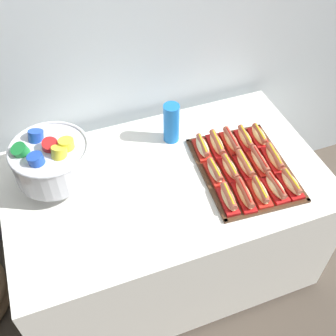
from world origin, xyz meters
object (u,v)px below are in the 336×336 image
(hot_dog_7, at_px, (245,165))
(cup_stack, at_px, (171,123))
(hot_dog_9, at_px, (274,158))
(hot_dog_11, at_px, (217,144))
(hot_dog_8, at_px, (260,161))
(hot_dog_1, at_px, (244,195))
(buffet_table, at_px, (166,223))
(hot_dog_13, at_px, (245,139))
(hot_dog_6, at_px, (230,168))
(hot_dog_10, at_px, (202,147))
(hot_dog_3, at_px, (276,187))
(hot_dog_12, at_px, (231,141))
(hot_dog_2, at_px, (260,191))
(punch_bowl, at_px, (51,160))
(serving_tray, at_px, (244,169))
(hot_dog_14, at_px, (259,136))
(hot_dog_4, at_px, (291,183))
(hot_dog_5, at_px, (215,172))
(hot_dog_0, at_px, (228,198))

(hot_dog_7, bearing_deg, cup_stack, 127.51)
(hot_dog_9, distance_m, hot_dog_11, 0.28)
(hot_dog_8, bearing_deg, hot_dog_1, -136.13)
(buffet_table, distance_m, hot_dog_13, 0.60)
(hot_dog_7, xyz_separation_m, cup_stack, (-0.25, 0.32, 0.07))
(hot_dog_6, bearing_deg, hot_dog_10, 110.59)
(hot_dog_8, height_order, cup_stack, cup_stack)
(hot_dog_6, bearing_deg, hot_dog_8, -3.86)
(buffet_table, distance_m, hot_dog_9, 0.65)
(hot_dog_1, xyz_separation_m, hot_dog_10, (-0.05, 0.33, -0.00))
(hot_dog_6, distance_m, hot_dog_7, 0.08)
(hot_dog_3, height_order, hot_dog_12, hot_dog_12)
(hot_dog_2, distance_m, hot_dog_8, 0.18)
(hot_dog_9, xyz_separation_m, punch_bowl, (-0.99, 0.23, 0.11))
(hot_dog_10, xyz_separation_m, cup_stack, (-0.11, 0.14, 0.07))
(serving_tray, height_order, hot_dog_11, hot_dog_11)
(hot_dog_3, xyz_separation_m, hot_dog_8, (0.01, 0.16, 0.00))
(hot_dog_12, bearing_deg, hot_dog_14, -3.86)
(hot_dog_2, relative_size, hot_dog_4, 1.05)
(serving_tray, distance_m, hot_dog_8, 0.08)
(hot_dog_9, bearing_deg, punch_bowl, 166.59)
(buffet_table, height_order, hot_dog_11, hot_dog_11)
(hot_dog_1, bearing_deg, hot_dog_12, 73.34)
(hot_dog_12, bearing_deg, hot_dog_6, -118.30)
(hot_dog_6, bearing_deg, hot_dog_9, -3.86)
(hot_dog_6, distance_m, punch_bowl, 0.80)
(hot_dog_12, bearing_deg, hot_dog_13, -3.86)
(hot_dog_4, xyz_separation_m, hot_dog_5, (-0.29, 0.18, -0.00))
(hot_dog_13, bearing_deg, hot_dog_5, -147.60)
(hot_dog_0, height_order, hot_dog_1, hot_dog_0)
(serving_tray, bearing_deg, cup_stack, 127.51)
(hot_dog_7, bearing_deg, hot_dog_6, 176.14)
(punch_bowl, bearing_deg, hot_dog_6, -16.12)
(buffet_table, relative_size, serving_tray, 2.69)
(hot_dog_5, relative_size, hot_dog_9, 0.84)
(hot_dog_9, height_order, punch_bowl, punch_bowl)
(hot_dog_0, xyz_separation_m, hot_dog_2, (0.15, -0.01, -0.00))
(buffet_table, height_order, hot_dog_4, hot_dog_4)
(hot_dog_1, xyz_separation_m, hot_dog_5, (-0.06, 0.17, -0.00))
(hot_dog_5, distance_m, hot_dog_13, 0.28)
(hot_dog_11, bearing_deg, hot_dog_7, -69.41)
(hot_dog_0, distance_m, hot_dog_13, 0.40)
(buffet_table, bearing_deg, cup_stack, 64.38)
(hot_dog_2, relative_size, cup_stack, 0.81)
(hot_dog_0, xyz_separation_m, cup_stack, (-0.08, 0.47, 0.07))
(hot_dog_2, height_order, hot_dog_5, hot_dog_5)
(buffet_table, height_order, hot_dog_12, hot_dog_12)
(hot_dog_8, relative_size, punch_bowl, 0.54)
(hot_dog_5, relative_size, hot_dog_11, 0.85)
(hot_dog_4, xyz_separation_m, hot_dog_14, (0.02, 0.33, -0.00))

